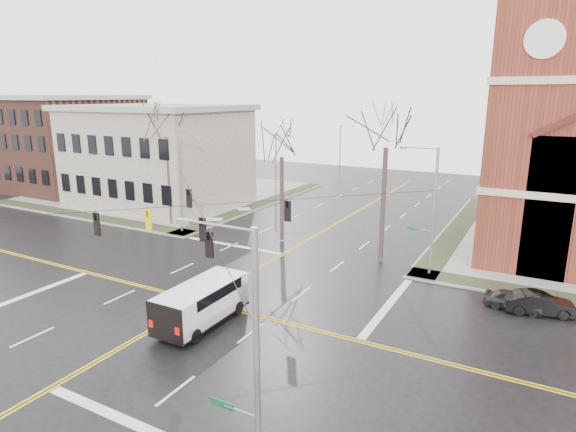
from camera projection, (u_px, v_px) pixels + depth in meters
The scene contains 18 objects.
ground at pixel (201, 301), 30.20m from camera, with size 120.00×120.00×0.00m, color black.
sidewalks at pixel (201, 300), 30.18m from camera, with size 80.00×80.00×0.17m.
road_markings at pixel (201, 301), 30.19m from camera, with size 100.00×100.00×0.01m.
civic_building_a at pixel (159, 158), 56.11m from camera, with size 18.00×14.00×11.00m, color gray.
civic_building_b at pixel (61, 144), 67.02m from camera, with size 18.00×16.00×12.00m, color brown.
signal_pole_ne at pixel (431, 208), 33.49m from camera, with size 2.75×0.22×9.00m.
signal_pole_nw at pixel (181, 181), 44.04m from camera, with size 2.75×0.22×9.00m.
signal_pole_se at pixel (252, 366), 13.93m from camera, with size 2.75×0.22×9.00m.
span_wires at pixel (197, 205), 28.68m from camera, with size 23.02×23.02×0.03m.
traffic_signals at pixel (190, 220), 28.30m from camera, with size 8.21×8.26×1.30m.
streetlight_north_a at pixel (277, 164), 57.88m from camera, with size 2.30×0.20×8.00m.
streetlight_north_b at pixel (341, 149), 74.89m from camera, with size 2.30×0.20×8.00m.
cargo_van at pixel (205, 300), 27.14m from camera, with size 2.38×6.11×2.31m.
parked_car_a at pixel (514, 301), 28.90m from camera, with size 1.37×3.41×1.16m, color black.
parked_car_b at pixel (539, 303), 28.31m from camera, with size 1.40×4.01×1.32m, color black.
tree_nw_far at pixel (166, 131), 45.65m from camera, with size 4.00×4.00×12.87m.
tree_nw_near at pixel (282, 152), 40.73m from camera, with size 4.00×4.00×10.95m.
tree_ne at pixel (386, 140), 35.39m from camera, with size 4.00×4.00×12.98m.
Camera 1 is at (18.23, -21.90, 12.58)m, focal length 30.00 mm.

